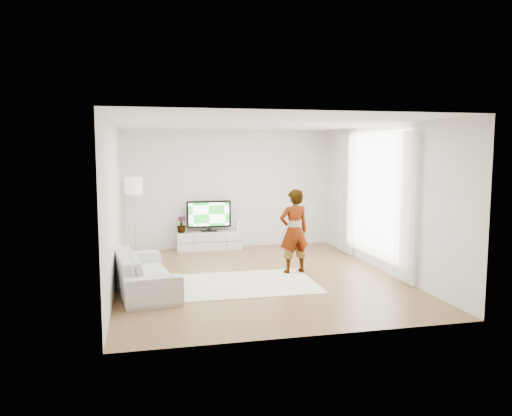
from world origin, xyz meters
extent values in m
plane|color=olive|center=(0.00, 0.00, 0.00)|extent=(6.00, 6.00, 0.00)
plane|color=white|center=(0.00, 0.00, 2.80)|extent=(6.00, 6.00, 0.00)
cube|color=silver|center=(-2.50, 0.00, 1.40)|extent=(0.02, 6.00, 2.80)
cube|color=silver|center=(2.50, 0.00, 1.40)|extent=(0.02, 6.00, 2.80)
cube|color=silver|center=(0.00, 3.00, 1.40)|extent=(5.00, 0.02, 2.80)
cube|color=silver|center=(0.00, -3.00, 1.40)|extent=(5.00, 0.02, 2.80)
cube|color=white|center=(2.48, 0.30, 1.45)|extent=(0.01, 2.60, 2.50)
cube|color=white|center=(2.40, -1.00, 1.35)|extent=(0.04, 0.70, 2.60)
cube|color=white|center=(2.40, 1.60, 1.35)|extent=(0.04, 0.70, 2.60)
cube|color=silver|center=(-0.51, 2.77, 0.21)|extent=(1.52, 0.43, 0.43)
cube|color=black|center=(-0.51, 2.55, 0.21)|extent=(1.47, 0.00, 0.01)
cube|color=black|center=(-0.89, 2.55, 0.21)|extent=(0.01, 0.00, 0.38)
cube|color=black|center=(-0.13, 2.55, 0.21)|extent=(0.01, 0.00, 0.38)
cube|color=black|center=(-0.51, 2.79, 0.44)|extent=(0.37, 0.20, 0.02)
cube|color=black|center=(-0.51, 2.79, 0.48)|extent=(0.07, 0.05, 0.07)
cube|color=black|center=(-0.51, 2.79, 0.84)|extent=(1.04, 0.06, 0.63)
cube|color=#179225|center=(-0.51, 2.76, 0.84)|extent=(0.95, 0.01, 0.54)
cube|color=white|center=(0.15, 2.77, 0.54)|extent=(0.07, 0.18, 0.24)
cube|color=#4CB2FF|center=(0.15, 2.68, 0.57)|extent=(0.01, 0.00, 0.13)
imported|color=#3F7238|center=(-1.16, 2.77, 0.61)|extent=(0.22, 0.22, 0.37)
cube|color=white|center=(-0.29, -0.41, 0.01)|extent=(2.44, 1.76, 0.01)
imported|color=#334772|center=(0.76, 0.17, 0.81)|extent=(0.63, 0.45, 1.59)
imported|color=beige|center=(-2.02, -0.38, 0.32)|extent=(1.16, 2.31, 0.65)
cylinder|color=silver|center=(-2.20, 2.50, 0.01)|extent=(0.30, 0.30, 0.02)
cylinder|color=silver|center=(-2.20, 2.50, 0.69)|extent=(0.04, 0.04, 1.34)
cylinder|color=white|center=(-2.20, 2.50, 1.55)|extent=(0.39, 0.39, 0.38)
camera|label=1|loc=(-2.01, -8.73, 2.32)|focal=35.00mm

